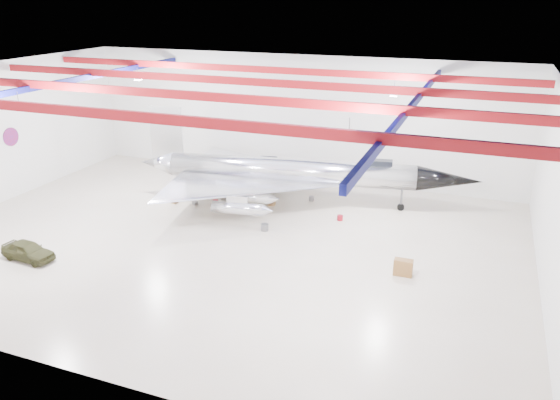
% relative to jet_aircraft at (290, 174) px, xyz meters
% --- Properties ---
extents(floor, '(40.00, 40.00, 0.00)m').
position_rel_jet_aircraft_xyz_m(floor, '(-1.85, -8.34, -2.44)').
color(floor, '#BEAE97').
rests_on(floor, ground).
extents(wall_back, '(40.00, 0.00, 40.00)m').
position_rel_jet_aircraft_xyz_m(wall_back, '(-1.85, 6.66, 3.06)').
color(wall_back, silver).
rests_on(wall_back, floor).
extents(wall_right, '(0.00, 30.00, 30.00)m').
position_rel_jet_aircraft_xyz_m(wall_right, '(18.15, -8.34, 3.06)').
color(wall_right, silver).
rests_on(wall_right, floor).
extents(ceiling, '(40.00, 40.00, 0.00)m').
position_rel_jet_aircraft_xyz_m(ceiling, '(-1.85, -8.34, 8.56)').
color(ceiling, '#0A0F38').
rests_on(ceiling, wall_back).
extents(ceiling_structure, '(39.50, 29.50, 1.08)m').
position_rel_jet_aircraft_xyz_m(ceiling_structure, '(-1.85, -8.34, 7.88)').
color(ceiling_structure, maroon).
rests_on(ceiling_structure, ceiling).
extents(wall_roundel, '(0.10, 1.50, 1.50)m').
position_rel_jet_aircraft_xyz_m(wall_roundel, '(-21.79, -6.34, 2.56)').
color(wall_roundel, '#B21414').
rests_on(wall_roundel, wall_left).
extents(jet_aircraft, '(27.20, 18.04, 7.45)m').
position_rel_jet_aircraft_xyz_m(jet_aircraft, '(0.00, 0.00, 0.00)').
color(jet_aircraft, silver).
rests_on(jet_aircraft, floor).
extents(jeep, '(3.72, 1.70, 1.24)m').
position_rel_jet_aircraft_xyz_m(jeep, '(-12.02, -15.43, -1.82)').
color(jeep, '#38391C').
rests_on(jeep, floor).
extents(desk, '(1.12, 0.57, 1.02)m').
position_rel_jet_aircraft_xyz_m(desk, '(10.54, -8.98, -1.93)').
color(desk, brown).
rests_on(desk, floor).
extents(crate_ply, '(0.58, 0.51, 0.34)m').
position_rel_jet_aircraft_xyz_m(crate_ply, '(-8.67, -3.38, -2.27)').
color(crate_ply, olive).
rests_on(crate_ply, floor).
extents(toolbox_red, '(0.54, 0.50, 0.30)m').
position_rel_jet_aircraft_xyz_m(toolbox_red, '(-5.53, -2.29, -2.29)').
color(toolbox_red, maroon).
rests_on(toolbox_red, floor).
extents(engine_drum, '(0.72, 0.72, 0.50)m').
position_rel_jet_aircraft_xyz_m(engine_drum, '(0.25, -5.84, -2.20)').
color(engine_drum, '#59595B').
rests_on(engine_drum, floor).
extents(parts_bin, '(0.54, 0.43, 0.37)m').
position_rel_jet_aircraft_xyz_m(parts_bin, '(-1.13, -1.06, -2.26)').
color(parts_bin, olive).
rests_on(parts_bin, floor).
extents(crate_small, '(0.49, 0.45, 0.28)m').
position_rel_jet_aircraft_xyz_m(crate_small, '(-6.93, -3.14, -2.30)').
color(crate_small, '#59595B').
rests_on(crate_small, floor).
extents(tool_chest, '(0.54, 0.54, 0.39)m').
position_rel_jet_aircraft_xyz_m(tool_chest, '(4.78, -2.08, -2.25)').
color(tool_chest, maroon).
rests_on(tool_chest, floor).
extents(spares_box, '(0.55, 0.55, 0.38)m').
position_rel_jet_aircraft_xyz_m(spares_box, '(1.53, 1.05, -2.25)').
color(spares_box, '#59595B').
rests_on(spares_box, floor).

